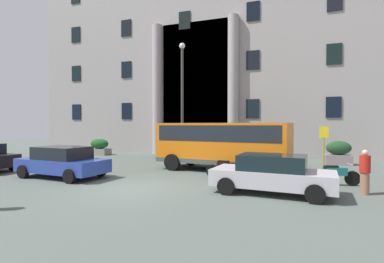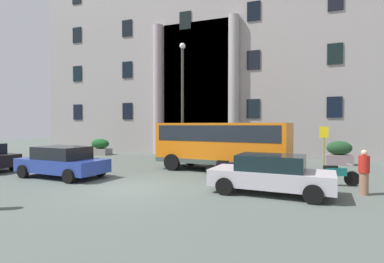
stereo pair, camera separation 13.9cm
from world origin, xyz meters
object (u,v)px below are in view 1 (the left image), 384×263
motorcycle_far_end (226,169)px  orange_minibus (223,142)px  hedge_planter_entrance_left (233,151)px  scooter_by_planter (335,175)px  pedestrian_child_trailing (365,172)px  hedge_planter_east (339,153)px  parked_sedan_far (62,162)px  hedge_planter_west (176,149)px  bus_stop_sign (324,144)px  parked_compact_extra (272,174)px  lamppost_plaza_centre (182,93)px  hedge_planter_far_west (99,147)px

motorcycle_far_end → orange_minibus: bearing=114.0°
hedge_planter_entrance_left → scooter_by_planter: bearing=-51.8°
motorcycle_far_end → pedestrian_child_trailing: pedestrian_child_trailing is taller
hedge_planter_east → parked_sedan_far: (-12.82, -9.46, 0.03)m
hedge_planter_west → hedge_planter_entrance_left: hedge_planter_west is taller
bus_stop_sign → motorcycle_far_end: (-4.39, -3.68, -1.03)m
parked_sedan_far → scooter_by_planter: 12.10m
parked_compact_extra → lamppost_plaza_centre: (-6.62, 7.69, 3.95)m
hedge_planter_entrance_left → lamppost_plaza_centre: 5.49m
orange_minibus → lamppost_plaza_centre: 5.78m
hedge_planter_entrance_left → parked_compact_extra: 10.20m
hedge_planter_far_west → pedestrian_child_trailing: size_ratio=1.07×
motorcycle_far_end → pedestrian_child_trailing: 5.54m
orange_minibus → hedge_planter_far_west: (-11.65, 4.68, -0.92)m
lamppost_plaza_centre → orange_minibus: bearing=-41.5°
hedge_planter_west → hedge_planter_east: hedge_planter_east is taller
lamppost_plaza_centre → hedge_planter_east: bearing=9.6°
bus_stop_sign → parked_compact_extra: size_ratio=0.55×
orange_minibus → lamppost_plaza_centre: (-3.65, 3.23, 3.11)m
scooter_by_planter → motorcycle_far_end: bearing=165.8°
orange_minibus → pedestrian_child_trailing: size_ratio=4.53×
hedge_planter_entrance_left → motorcycle_far_end: 7.39m
scooter_by_planter → lamppost_plaza_centre: (-8.91, 5.42, 4.21)m
lamppost_plaza_centre → parked_sedan_far: bearing=-110.8°
orange_minibus → parked_compact_extra: (2.97, -4.46, -0.84)m
parked_compact_extra → lamppost_plaza_centre: bearing=134.7°
bus_stop_sign → hedge_planter_far_west: size_ratio=1.40×
pedestrian_child_trailing → hedge_planter_west: bearing=-135.1°
hedge_planter_west → parked_sedan_far: bearing=-100.0°
lamppost_plaza_centre → hedge_planter_far_west: bearing=169.7°
pedestrian_child_trailing → hedge_planter_entrance_left: bearing=-150.1°
orange_minibus → scooter_by_planter: orange_minibus is taller
hedge_planter_far_west → hedge_planter_west: (6.73, 0.31, 0.01)m
pedestrian_child_trailing → parked_compact_extra: bearing=-80.5°
hedge_planter_west → parked_compact_extra: 12.32m
scooter_by_planter → motorcycle_far_end: same height
motorcycle_far_end → pedestrian_child_trailing: size_ratio=1.29×
hedge_planter_west → bus_stop_sign: bearing=-19.1°
parked_compact_extra → parked_sedan_far: 9.58m
orange_minibus → hedge_planter_west: bearing=141.0°
hedge_planter_entrance_left → hedge_planter_east: bearing=-1.9°
hedge_planter_west → hedge_planter_east: size_ratio=0.93×
orange_minibus → motorcycle_far_end: size_ratio=3.50×
motorcycle_far_end → parked_compact_extra: bearing=-40.0°
hedge_planter_entrance_left → lamppost_plaza_centre: lamppost_plaza_centre is taller
scooter_by_planter → motorcycle_far_end: (-4.54, 0.03, 0.01)m
motorcycle_far_end → hedge_planter_east: bearing=57.7°
hedge_planter_east → parked_sedan_far: size_ratio=0.34×
hedge_planter_far_west → hedge_planter_west: 6.73m
bus_stop_sign → lamppost_plaza_centre: lamppost_plaza_centre is taller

